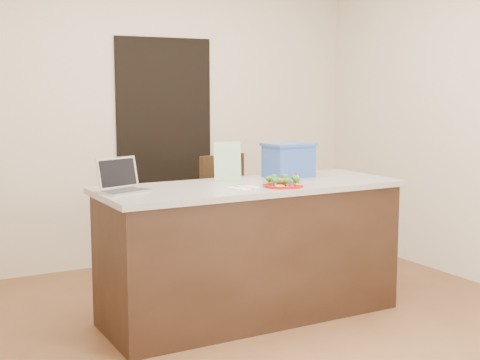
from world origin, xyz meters
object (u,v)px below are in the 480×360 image
yogurt_bottle (296,180)px  laptop (121,182)px  island (251,250)px  napkin (243,187)px  plate (283,185)px  blue_box (289,160)px  chair (229,210)px

yogurt_bottle → laptop: size_ratio=0.23×
island → laptop: (-0.87, 0.11, 0.51)m
napkin → island: bearing=45.2°
napkin → yogurt_bottle: yogurt_bottle is taller
island → yogurt_bottle: bearing=-38.6°
island → plate: (0.12, -0.21, 0.47)m
yogurt_bottle → blue_box: size_ratio=0.22×
plate → chair: 1.13m
plate → blue_box: blue_box is taller
plate → napkin: bearing=163.5°
napkin → yogurt_bottle: (0.37, -0.05, 0.03)m
plate → chair: chair is taller
yogurt_bottle → blue_box: blue_box is taller
yogurt_bottle → laptop: bearing=165.0°
island → laptop: 1.02m
laptop → blue_box: 1.29m
island → plate: 0.53m
island → blue_box: (0.41, 0.17, 0.58)m
laptop → blue_box: (1.28, 0.07, 0.07)m
yogurt_bottle → laptop: laptop is taller
laptop → blue_box: size_ratio=0.95×
blue_box → chair: blue_box is taller
island → yogurt_bottle: (0.24, -0.19, 0.49)m
napkin → laptop: size_ratio=0.45×
yogurt_bottle → laptop: (-1.11, 0.30, 0.02)m
island → napkin: bearing=-134.8°
laptop → chair: bearing=14.7°
yogurt_bottle → napkin: bearing=171.7°
yogurt_bottle → blue_box: bearing=64.5°
island → chair: 0.91m
napkin → laptop: laptop is taller
napkin → blue_box: blue_box is taller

